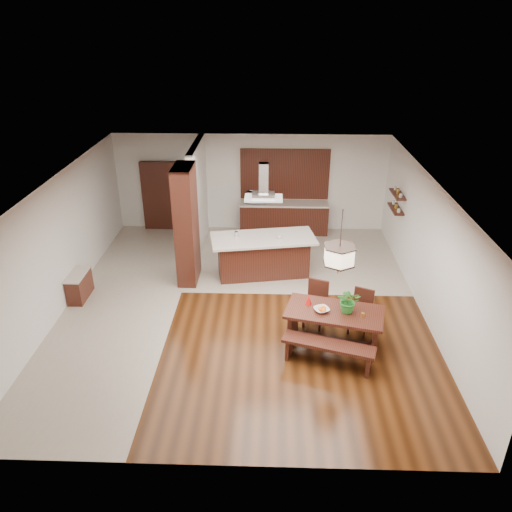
{
  "coord_description": "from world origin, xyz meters",
  "views": [
    {
      "loc": [
        0.61,
        -9.73,
        6.04
      ],
      "look_at": [
        0.3,
        0.0,
        1.25
      ],
      "focal_mm": 35.0,
      "sensor_mm": 36.0,
      "label": 1
    }
  ],
  "objects_px": {
    "dining_chair_right": "(360,312)",
    "kitchen_island": "(263,255)",
    "hallway_console": "(79,286)",
    "dining_table": "(334,320)",
    "fruit_bowl": "(322,310)",
    "range_hood": "(264,181)",
    "dining_chair_left": "(315,305)",
    "pendant_lantern": "(340,243)",
    "island_cup": "(279,237)",
    "foliage_plant": "(349,301)",
    "microwave": "(256,198)",
    "dining_bench": "(328,354)"
  },
  "relations": [
    {
      "from": "dining_bench",
      "to": "dining_chair_left",
      "type": "height_order",
      "value": "dining_chair_left"
    },
    {
      "from": "fruit_bowl",
      "to": "dining_bench",
      "type": "bearing_deg",
      "value": -81.19
    },
    {
      "from": "dining_chair_right",
      "to": "pendant_lantern",
      "type": "height_order",
      "value": "pendant_lantern"
    },
    {
      "from": "dining_bench",
      "to": "pendant_lantern",
      "type": "distance_m",
      "value": 2.11
    },
    {
      "from": "dining_chair_right",
      "to": "island_cup",
      "type": "bearing_deg",
      "value": 149.94
    },
    {
      "from": "dining_bench",
      "to": "island_cup",
      "type": "distance_m",
      "value": 3.69
    },
    {
      "from": "hallway_console",
      "to": "foliage_plant",
      "type": "relative_size",
      "value": 1.77
    },
    {
      "from": "fruit_bowl",
      "to": "dining_chair_right",
      "type": "bearing_deg",
      "value": 28.98
    },
    {
      "from": "dining_table",
      "to": "microwave",
      "type": "relative_size",
      "value": 3.65
    },
    {
      "from": "fruit_bowl",
      "to": "range_hood",
      "type": "bearing_deg",
      "value": 112.03
    },
    {
      "from": "dining_bench",
      "to": "dining_chair_right",
      "type": "relative_size",
      "value": 1.84
    },
    {
      "from": "dining_table",
      "to": "fruit_bowl",
      "type": "relative_size",
      "value": 7.11
    },
    {
      "from": "dining_table",
      "to": "pendant_lantern",
      "type": "xyz_separation_m",
      "value": [
        0.0,
        -0.0,
        1.67
      ]
    },
    {
      "from": "dining_chair_left",
      "to": "kitchen_island",
      "type": "xyz_separation_m",
      "value": [
        -1.13,
        2.25,
        0.04
      ]
    },
    {
      "from": "dining_chair_right",
      "to": "pendant_lantern",
      "type": "distance_m",
      "value": 1.92
    },
    {
      "from": "kitchen_island",
      "to": "island_cup",
      "type": "height_order",
      "value": "island_cup"
    },
    {
      "from": "dining_bench",
      "to": "pendant_lantern",
      "type": "relative_size",
      "value": 1.33
    },
    {
      "from": "range_hood",
      "to": "island_cup",
      "type": "relative_size",
      "value": 7.46
    },
    {
      "from": "kitchen_island",
      "to": "foliage_plant",
      "type": "bearing_deg",
      "value": -70.02
    },
    {
      "from": "dining_chair_right",
      "to": "pendant_lantern",
      "type": "relative_size",
      "value": 0.72
    },
    {
      "from": "dining_table",
      "to": "range_hood",
      "type": "relative_size",
      "value": 2.28
    },
    {
      "from": "fruit_bowl",
      "to": "island_cup",
      "type": "xyz_separation_m",
      "value": [
        -0.8,
        2.85,
        0.28
      ]
    },
    {
      "from": "dining_chair_right",
      "to": "range_hood",
      "type": "relative_size",
      "value": 1.05
    },
    {
      "from": "island_cup",
      "to": "dining_chair_left",
      "type": "bearing_deg",
      "value": -70.89
    },
    {
      "from": "island_cup",
      "to": "kitchen_island",
      "type": "bearing_deg",
      "value": 165.71
    },
    {
      "from": "hallway_console",
      "to": "island_cup",
      "type": "height_order",
      "value": "island_cup"
    },
    {
      "from": "fruit_bowl",
      "to": "island_cup",
      "type": "relative_size",
      "value": 2.39
    },
    {
      "from": "dining_table",
      "to": "hallway_console",
      "type": "bearing_deg",
      "value": 164.06
    },
    {
      "from": "dining_table",
      "to": "kitchen_island",
      "type": "distance_m",
      "value": 3.26
    },
    {
      "from": "foliage_plant",
      "to": "dining_table",
      "type": "bearing_deg",
      "value": 174.0
    },
    {
      "from": "hallway_console",
      "to": "dining_table",
      "type": "distance_m",
      "value": 5.93
    },
    {
      "from": "dining_chair_right",
      "to": "hallway_console",
      "type": "bearing_deg",
      "value": -165.64
    },
    {
      "from": "pendant_lantern",
      "to": "kitchen_island",
      "type": "relative_size",
      "value": 0.49
    },
    {
      "from": "dining_chair_left",
      "to": "range_hood",
      "type": "relative_size",
      "value": 1.11
    },
    {
      "from": "dining_table",
      "to": "pendant_lantern",
      "type": "bearing_deg",
      "value": -45.0
    },
    {
      "from": "dining_chair_left",
      "to": "range_hood",
      "type": "bearing_deg",
      "value": 137.66
    },
    {
      "from": "fruit_bowl",
      "to": "kitchen_island",
      "type": "distance_m",
      "value": 3.19
    },
    {
      "from": "dining_chair_right",
      "to": "microwave",
      "type": "relative_size",
      "value": 1.68
    },
    {
      "from": "dining_chair_right",
      "to": "kitchen_island",
      "type": "distance_m",
      "value": 3.21
    },
    {
      "from": "dining_chair_left",
      "to": "range_hood",
      "type": "height_order",
      "value": "range_hood"
    },
    {
      "from": "dining_chair_right",
      "to": "fruit_bowl",
      "type": "distance_m",
      "value": 1.04
    },
    {
      "from": "pendant_lantern",
      "to": "foliage_plant",
      "type": "height_order",
      "value": "pendant_lantern"
    },
    {
      "from": "dining_chair_left",
      "to": "pendant_lantern",
      "type": "relative_size",
      "value": 0.76
    },
    {
      "from": "dining_bench",
      "to": "range_hood",
      "type": "height_order",
      "value": "range_hood"
    },
    {
      "from": "dining_chair_right",
      "to": "kitchen_island",
      "type": "bearing_deg",
      "value": 154.62
    },
    {
      "from": "pendant_lantern",
      "to": "foliage_plant",
      "type": "relative_size",
      "value": 2.64
    },
    {
      "from": "hallway_console",
      "to": "dining_chair_left",
      "type": "height_order",
      "value": "dining_chair_left"
    },
    {
      "from": "hallway_console",
      "to": "dining_table",
      "type": "bearing_deg",
      "value": -15.94
    },
    {
      "from": "dining_chair_right",
      "to": "pendant_lantern",
      "type": "bearing_deg",
      "value": -118.08
    },
    {
      "from": "dining_chair_left",
      "to": "microwave",
      "type": "xyz_separation_m",
      "value": [
        -1.39,
        4.93,
        0.6
      ]
    }
  ]
}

